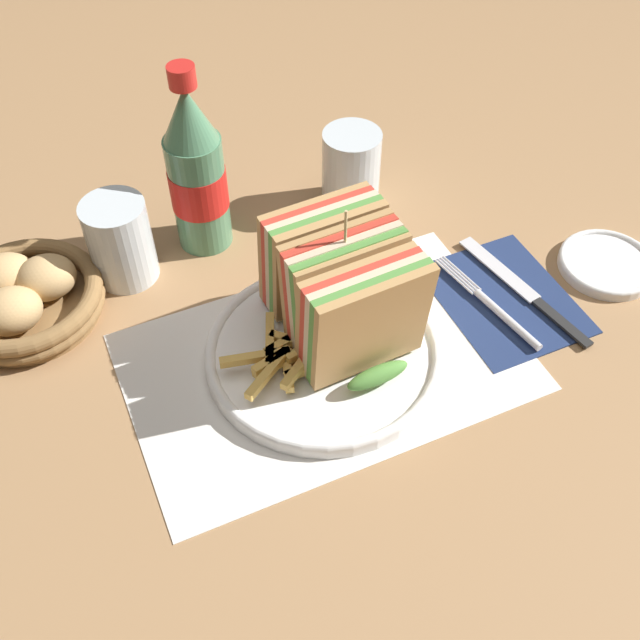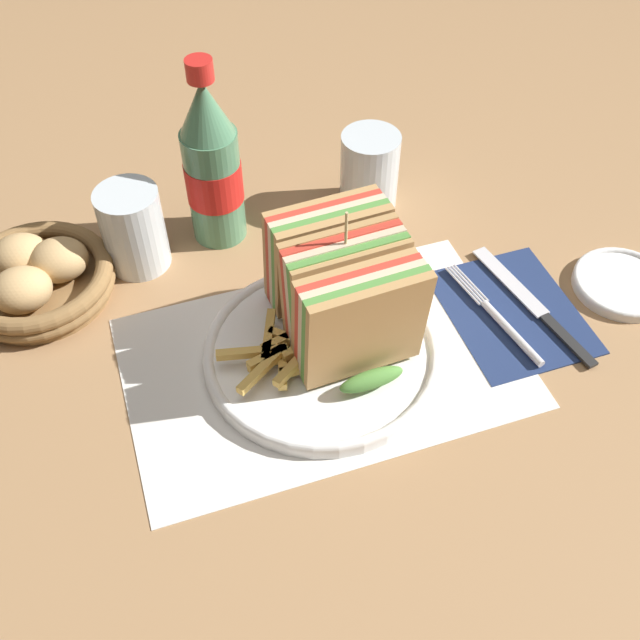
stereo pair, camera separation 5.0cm
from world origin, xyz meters
TOP-DOWN VIEW (x-y plane):
  - ground_plane at (0.00, 0.00)m, footprint 4.00×4.00m
  - placemat at (0.00, 0.00)m, footprint 0.43×0.27m
  - plate_main at (0.00, 0.01)m, footprint 0.26×0.26m
  - club_sandwich at (0.03, 0.02)m, footprint 0.13×0.18m
  - fries_pile at (-0.05, 0.00)m, footprint 0.13×0.10m
  - napkin at (0.23, -0.00)m, footprint 0.14×0.18m
  - fork at (0.21, -0.02)m, footprint 0.04×0.17m
  - knife at (0.26, -0.00)m, footprint 0.05×0.21m
  - coke_bottle_near at (-0.06, 0.24)m, footprint 0.07×0.07m
  - glass_near at (0.14, 0.24)m, footprint 0.07×0.07m
  - glass_far at (-0.16, 0.22)m, footprint 0.07×0.07m
  - bread_basket at (-0.28, 0.21)m, footprint 0.18×0.18m
  - side_saucer at (0.37, -0.01)m, footprint 0.12×0.12m

SIDE VIEW (x-z plane):
  - ground_plane at x=0.00m, z-range 0.00..0.00m
  - placemat at x=0.00m, z-range 0.00..0.00m
  - napkin at x=0.23m, z-range 0.00..0.00m
  - knife at x=0.26m, z-range 0.00..0.01m
  - side_saucer at x=0.37m, z-range 0.00..0.01m
  - fork at x=0.21m, z-range 0.00..0.01m
  - plate_main at x=0.00m, z-range 0.00..0.02m
  - bread_basket at x=-0.28m, z-range -0.01..0.06m
  - fries_pile at x=-0.05m, z-range 0.02..0.04m
  - glass_far at x=-0.16m, z-range -0.01..0.10m
  - glass_near at x=0.14m, z-range -0.01..0.10m
  - club_sandwich at x=0.03m, z-range 0.00..0.17m
  - coke_bottle_near at x=-0.06m, z-range -0.02..0.22m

